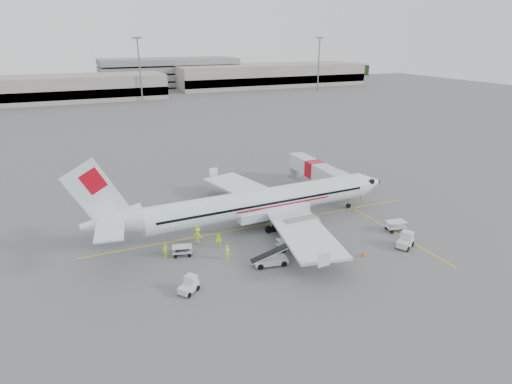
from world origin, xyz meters
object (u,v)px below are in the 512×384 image
tug_mid (317,236)px  tug_fore (405,240)px  aircraft (263,185)px  jet_bridge (314,175)px  belt_loader (271,254)px  tug_aft (188,285)px

tug_mid → tug_fore: bearing=-20.7°
aircraft → jet_bridge: 16.79m
jet_bridge → tug_fore: 21.82m
jet_bridge → belt_loader: size_ratio=3.49×
jet_bridge → belt_loader: 25.48m
tug_fore → tug_aft: 24.97m
tug_mid → tug_aft: 16.99m
tug_fore → tug_mid: 9.90m
jet_bridge → tug_aft: 33.28m
aircraft → belt_loader: bearing=-111.7°
belt_loader → tug_mid: 7.69m
tug_mid → tug_aft: size_ratio=1.04×
aircraft → tug_aft: size_ratio=19.72×
belt_loader → tug_aft: belt_loader is taller
tug_mid → tug_aft: bearing=-155.4°
tug_fore → tug_aft: (-24.95, 0.99, -0.11)m
belt_loader → tug_mid: size_ratio=2.25×
aircraft → tug_aft: (-12.69, -11.03, -4.67)m
jet_bridge → tug_aft: (-25.98, -20.77, -1.38)m
belt_loader → tug_aft: size_ratio=2.35×
aircraft → belt_loader: aircraft is taller
aircraft → tug_mid: size_ratio=18.87×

